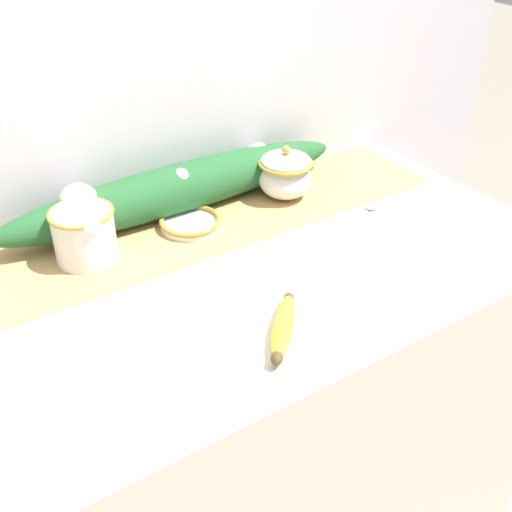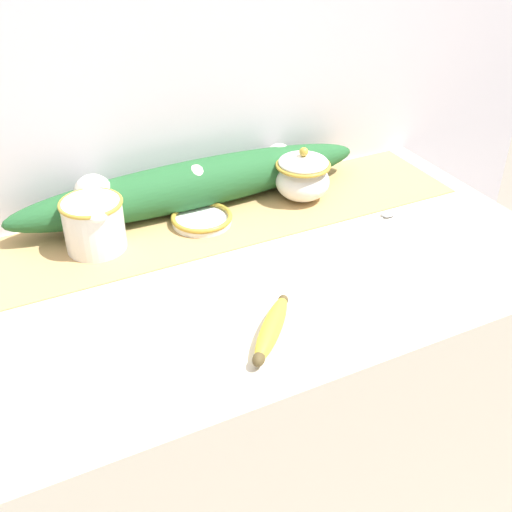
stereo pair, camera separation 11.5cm
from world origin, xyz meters
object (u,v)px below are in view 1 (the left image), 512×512
spoon (369,208)px  napkin_stack (23,453)px  sugar_bowl (285,174)px  banana (283,327)px  small_dish (190,222)px  cream_pitcher (84,233)px

spoon → napkin_stack: bearing=-171.2°
sugar_bowl → napkin_stack: size_ratio=0.90×
spoon → sugar_bowl: bearing=119.8°
banana → napkin_stack: banana is taller
sugar_bowl → banana: size_ratio=0.83×
small_dish → napkin_stack: bearing=-139.1°
banana → spoon: bearing=30.9°
cream_pitcher → spoon: 0.60m
cream_pitcher → banana: size_ratio=0.97×
spoon → napkin_stack: napkin_stack is taller
cream_pitcher → banana: (0.18, -0.39, -0.04)m
small_dish → napkin_stack: 0.61m
sugar_bowl → spoon: sugar_bowl is taller
sugar_bowl → banana: (-0.28, -0.39, -0.04)m
napkin_stack → banana: bearing=2.1°
sugar_bowl → small_dish: size_ratio=0.94×
sugar_bowl → small_dish: 0.25m
napkin_stack → cream_pitcher: bearing=59.1°
cream_pitcher → spoon: cream_pitcher is taller
napkin_stack → small_dish: bearing=40.9°
cream_pitcher → napkin_stack: cream_pitcher is taller
sugar_bowl → cream_pitcher: bearing=179.9°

